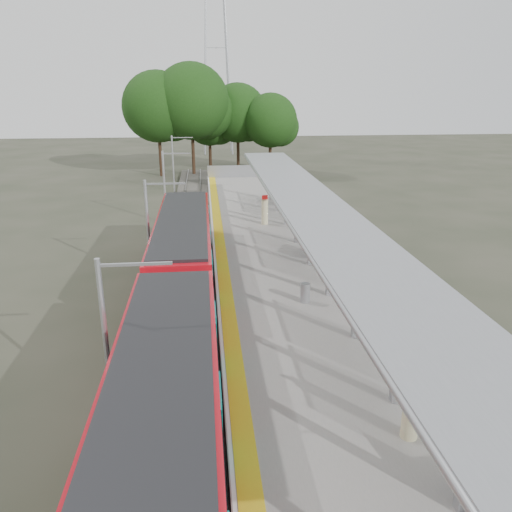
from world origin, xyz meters
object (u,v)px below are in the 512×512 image
(litter_bin, at_px, (305,293))
(info_pillar_near, at_px, (412,409))
(bench_mid, at_px, (317,247))
(info_pillar_far, at_px, (265,212))
(bench_near, at_px, (490,486))
(bench_far, at_px, (281,197))
(train, at_px, (178,306))

(litter_bin, bearing_deg, info_pillar_near, -83.49)
(bench_mid, distance_m, litter_bin, 6.07)
(bench_mid, height_order, info_pillar_far, info_pillar_far)
(bench_near, relative_size, bench_far, 1.05)
(bench_mid, bearing_deg, train, -111.84)
(train, distance_m, bench_near, 11.59)
(bench_mid, relative_size, info_pillar_far, 0.89)
(train, height_order, bench_mid, train)
(info_pillar_far, bearing_deg, info_pillar_near, -101.29)
(train, relative_size, bench_near, 15.71)
(bench_far, bearing_deg, bench_mid, -86.04)
(train, distance_m, info_pillar_far, 15.96)
(bench_far, height_order, info_pillar_far, info_pillar_far)
(info_pillar_near, relative_size, litter_bin, 2.32)
(info_pillar_near, height_order, info_pillar_far, info_pillar_near)
(bench_far, relative_size, info_pillar_far, 0.85)
(bench_mid, relative_size, info_pillar_near, 0.88)
(bench_near, bearing_deg, bench_mid, 79.85)
(info_pillar_near, bearing_deg, info_pillar_far, 115.02)
(info_pillar_near, bearing_deg, litter_bin, 118.41)
(bench_far, relative_size, litter_bin, 1.95)
(info_pillar_near, bearing_deg, bench_near, -51.12)
(info_pillar_near, bearing_deg, bench_mid, 108.78)
(bench_far, distance_m, litter_bin, 18.82)
(info_pillar_near, xyz_separation_m, info_pillar_far, (-1.19, 21.83, -0.00))
(train, bearing_deg, bench_near, -52.47)
(bench_mid, distance_m, info_pillar_near, 14.69)
(bench_near, relative_size, litter_bin, 2.05)
(train, height_order, info_pillar_near, train)
(info_pillar_far, bearing_deg, train, -123.08)
(bench_near, relative_size, bench_mid, 1.00)
(bench_near, xyz_separation_m, info_pillar_near, (-0.76, 2.47, 0.25))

